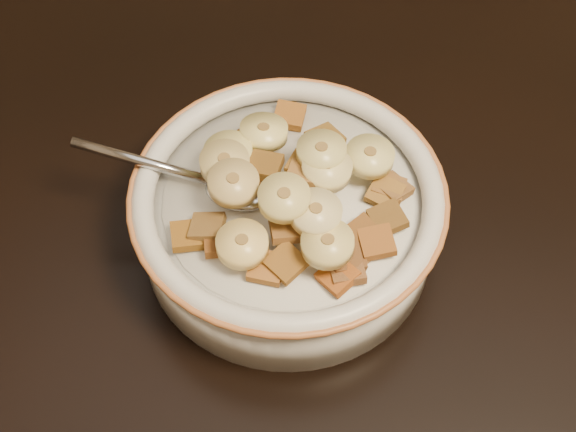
# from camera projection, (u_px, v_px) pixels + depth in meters

# --- Properties ---
(table) EXTENTS (1.40, 0.90, 0.04)m
(table) POSITION_uv_depth(u_px,v_px,m) (569.00, 308.00, 0.54)
(table) COLOR black
(table) RESTS_ON floor
(cereal_bowl) EXTENTS (0.19, 0.19, 0.05)m
(cereal_bowl) POSITION_uv_depth(u_px,v_px,m) (288.00, 222.00, 0.53)
(cereal_bowl) COLOR beige
(cereal_bowl) RESTS_ON table
(milk) EXTENTS (0.16, 0.16, 0.00)m
(milk) POSITION_uv_depth(u_px,v_px,m) (288.00, 201.00, 0.51)
(milk) COLOR silver
(milk) RESTS_ON cereal_bowl
(spoon) EXTENTS (0.05, 0.04, 0.01)m
(spoon) POSITION_uv_depth(u_px,v_px,m) (241.00, 189.00, 0.51)
(spoon) COLOR #A9ACB5
(spoon) RESTS_ON cereal_bowl
(cereal_square_0) EXTENTS (0.03, 0.03, 0.01)m
(cereal_square_0) POSITION_uv_depth(u_px,v_px,m) (377.00, 242.00, 0.48)
(cereal_square_0) COLOR brown
(cereal_square_0) RESTS_ON milk
(cereal_square_1) EXTENTS (0.03, 0.03, 0.01)m
(cereal_square_1) POSITION_uv_depth(u_px,v_px,m) (362.00, 246.00, 0.48)
(cereal_square_1) COLOR olive
(cereal_square_1) RESTS_ON milk
(cereal_square_2) EXTENTS (0.03, 0.03, 0.01)m
(cereal_square_2) POSITION_uv_depth(u_px,v_px,m) (338.00, 276.00, 0.47)
(cereal_square_2) COLOR #984D1C
(cereal_square_2) RESTS_ON milk
(cereal_square_3) EXTENTS (0.02, 0.02, 0.01)m
(cereal_square_3) POSITION_uv_depth(u_px,v_px,m) (304.00, 174.00, 0.49)
(cereal_square_3) COLOR brown
(cereal_square_3) RESTS_ON milk
(cereal_square_4) EXTENTS (0.02, 0.02, 0.01)m
(cereal_square_4) POSITION_uv_depth(u_px,v_px,m) (265.00, 166.00, 0.50)
(cereal_square_4) COLOR brown
(cereal_square_4) RESTS_ON milk
(cereal_square_5) EXTENTS (0.03, 0.03, 0.01)m
(cereal_square_5) POSITION_uv_depth(u_px,v_px,m) (249.00, 149.00, 0.52)
(cereal_square_5) COLOR brown
(cereal_square_5) RESTS_ON milk
(cereal_square_6) EXTENTS (0.03, 0.03, 0.01)m
(cereal_square_6) POSITION_uv_depth(u_px,v_px,m) (245.00, 143.00, 0.52)
(cereal_square_6) COLOR brown
(cereal_square_6) RESTS_ON milk
(cereal_square_7) EXTENTS (0.02, 0.02, 0.01)m
(cereal_square_7) POSITION_uv_depth(u_px,v_px,m) (310.00, 170.00, 0.49)
(cereal_square_7) COLOR brown
(cereal_square_7) RESTS_ON milk
(cereal_square_8) EXTENTS (0.03, 0.03, 0.01)m
(cereal_square_8) POSITION_uv_depth(u_px,v_px,m) (385.00, 193.00, 0.50)
(cereal_square_8) COLOR brown
(cereal_square_8) RESTS_ON milk
(cereal_square_9) EXTENTS (0.02, 0.02, 0.01)m
(cereal_square_9) POSITION_uv_depth(u_px,v_px,m) (267.00, 267.00, 0.47)
(cereal_square_9) COLOR #945618
(cereal_square_9) RESTS_ON milk
(cereal_square_10) EXTENTS (0.03, 0.03, 0.01)m
(cereal_square_10) POSITION_uv_depth(u_px,v_px,m) (388.00, 218.00, 0.49)
(cereal_square_10) COLOR brown
(cereal_square_10) RESTS_ON milk
(cereal_square_11) EXTENTS (0.03, 0.03, 0.01)m
(cereal_square_11) POSITION_uv_depth(u_px,v_px,m) (346.00, 257.00, 0.47)
(cereal_square_11) COLOR brown
(cereal_square_11) RESTS_ON milk
(cereal_square_12) EXTENTS (0.02, 0.02, 0.01)m
(cereal_square_12) POSITION_uv_depth(u_px,v_px,m) (389.00, 187.00, 0.51)
(cereal_square_12) COLOR brown
(cereal_square_12) RESTS_ON milk
(cereal_square_13) EXTENTS (0.02, 0.02, 0.01)m
(cereal_square_13) POSITION_uv_depth(u_px,v_px,m) (221.00, 242.00, 0.48)
(cereal_square_13) COLOR brown
(cereal_square_13) RESTS_ON milk
(cereal_square_14) EXTENTS (0.03, 0.03, 0.01)m
(cereal_square_14) POSITION_uv_depth(u_px,v_px,m) (305.00, 164.00, 0.50)
(cereal_square_14) COLOR #9E641D
(cereal_square_14) RESTS_ON milk
(cereal_square_15) EXTENTS (0.02, 0.02, 0.01)m
(cereal_square_15) POSITION_uv_depth(u_px,v_px,m) (247.00, 176.00, 0.50)
(cereal_square_15) COLOR brown
(cereal_square_15) RESTS_ON milk
(cereal_square_16) EXTENTS (0.02, 0.02, 0.01)m
(cereal_square_16) POSITION_uv_depth(u_px,v_px,m) (290.00, 116.00, 0.54)
(cereal_square_16) COLOR #9B5921
(cereal_square_16) RESTS_ON milk
(cereal_square_17) EXTENTS (0.03, 0.03, 0.01)m
(cereal_square_17) POSITION_uv_depth(u_px,v_px,m) (286.00, 263.00, 0.47)
(cereal_square_17) COLOR brown
(cereal_square_17) RESTS_ON milk
(cereal_square_18) EXTENTS (0.03, 0.03, 0.01)m
(cereal_square_18) POSITION_uv_depth(u_px,v_px,m) (393.00, 188.00, 0.51)
(cereal_square_18) COLOR olive
(cereal_square_18) RESTS_ON milk
(cereal_square_19) EXTENTS (0.03, 0.03, 0.01)m
(cereal_square_19) POSITION_uv_depth(u_px,v_px,m) (325.00, 138.00, 0.52)
(cereal_square_19) COLOR brown
(cereal_square_19) RESTS_ON milk
(cereal_square_20) EXTENTS (0.02, 0.02, 0.01)m
(cereal_square_20) POSITION_uv_depth(u_px,v_px,m) (188.00, 236.00, 0.48)
(cereal_square_20) COLOR brown
(cereal_square_20) RESTS_ON milk
(cereal_square_21) EXTENTS (0.02, 0.03, 0.01)m
(cereal_square_21) POSITION_uv_depth(u_px,v_px,m) (347.00, 270.00, 0.47)
(cereal_square_21) COLOR brown
(cereal_square_21) RESTS_ON milk
(cereal_square_22) EXTENTS (0.03, 0.03, 0.01)m
(cereal_square_22) POSITION_uv_depth(u_px,v_px,m) (362.00, 235.00, 0.48)
(cereal_square_22) COLOR brown
(cereal_square_22) RESTS_ON milk
(cereal_square_23) EXTENTS (0.02, 0.02, 0.01)m
(cereal_square_23) POSITION_uv_depth(u_px,v_px,m) (207.00, 227.00, 0.48)
(cereal_square_23) COLOR brown
(cereal_square_23) RESTS_ON milk
(cereal_square_24) EXTENTS (0.02, 0.02, 0.01)m
(cereal_square_24) POSITION_uv_depth(u_px,v_px,m) (287.00, 229.00, 0.48)
(cereal_square_24) COLOR #975E33
(cereal_square_24) RESTS_ON milk
(banana_slice_0) EXTENTS (0.04, 0.04, 0.01)m
(banana_slice_0) POSITION_uv_depth(u_px,v_px,m) (242.00, 244.00, 0.47)
(banana_slice_0) COLOR #E8CB72
(banana_slice_0) RESTS_ON milk
(banana_slice_1) EXTENTS (0.04, 0.04, 0.01)m
(banana_slice_1) POSITION_uv_depth(u_px,v_px,m) (321.00, 152.00, 0.49)
(banana_slice_1) COLOR #E1D479
(banana_slice_1) RESTS_ON milk
(banana_slice_2) EXTENTS (0.04, 0.04, 0.01)m
(banana_slice_2) POSITION_uv_depth(u_px,v_px,m) (233.00, 183.00, 0.48)
(banana_slice_2) COLOR tan
(banana_slice_2) RESTS_ON milk
(banana_slice_3) EXTENTS (0.04, 0.04, 0.02)m
(banana_slice_3) POSITION_uv_depth(u_px,v_px,m) (264.00, 132.00, 0.51)
(banana_slice_3) COLOR #EEE38F
(banana_slice_3) RESTS_ON milk
(banana_slice_4) EXTENTS (0.04, 0.04, 0.01)m
(banana_slice_4) POSITION_uv_depth(u_px,v_px,m) (316.00, 213.00, 0.47)
(banana_slice_4) COLOR beige
(banana_slice_4) RESTS_ON milk
(banana_slice_5) EXTENTS (0.04, 0.04, 0.01)m
(banana_slice_5) POSITION_uv_depth(u_px,v_px,m) (284.00, 198.00, 0.47)
(banana_slice_5) COLOR #E1C76F
(banana_slice_5) RESTS_ON milk
(banana_slice_6) EXTENTS (0.04, 0.04, 0.01)m
(banana_slice_6) POSITION_uv_depth(u_px,v_px,m) (327.00, 169.00, 0.49)
(banana_slice_6) COLOR beige
(banana_slice_6) RESTS_ON milk
(banana_slice_7) EXTENTS (0.03, 0.03, 0.01)m
(banana_slice_7) POSITION_uv_depth(u_px,v_px,m) (225.00, 163.00, 0.49)
(banana_slice_7) COLOR #D2B67B
(banana_slice_7) RESTS_ON milk
(banana_slice_8) EXTENTS (0.04, 0.04, 0.01)m
(banana_slice_8) POSITION_uv_depth(u_px,v_px,m) (328.00, 244.00, 0.46)
(banana_slice_8) COLOR #E6CC82
(banana_slice_8) RESTS_ON milk
(banana_slice_9) EXTENTS (0.04, 0.04, 0.01)m
(banana_slice_9) POSITION_uv_depth(u_px,v_px,m) (228.00, 153.00, 0.50)
(banana_slice_9) COLOR #D3C56C
(banana_slice_9) RESTS_ON milk
(banana_slice_10) EXTENTS (0.04, 0.04, 0.01)m
(banana_slice_10) POSITION_uv_depth(u_px,v_px,m) (370.00, 156.00, 0.50)
(banana_slice_10) COLOR #EDDA7E
(banana_slice_10) RESTS_ON milk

